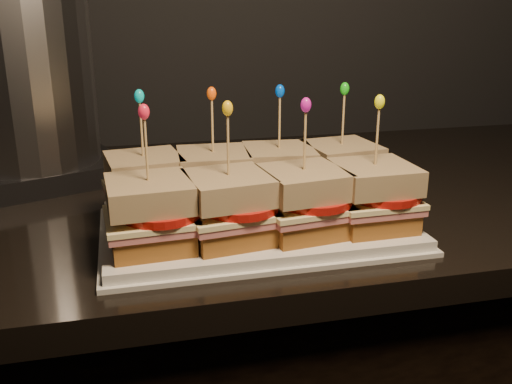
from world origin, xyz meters
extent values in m
cube|color=black|center=(0.13, 1.67, 0.92)|extent=(2.29, 0.69, 0.04)
cube|color=silver|center=(0.00, 1.49, 0.94)|extent=(0.37, 0.23, 0.02)
cube|color=silver|center=(0.00, 1.49, 0.94)|extent=(0.39, 0.24, 0.01)
cube|color=#5C2F0F|center=(-0.13, 1.54, 0.96)|extent=(0.10, 0.10, 0.02)
cube|color=#C75659|center=(-0.13, 1.54, 0.98)|extent=(0.11, 0.11, 0.01)
cube|color=#FDEBA3|center=(-0.13, 1.54, 0.99)|extent=(0.11, 0.11, 0.01)
cylinder|color=#AE150E|center=(-0.12, 1.53, 0.99)|extent=(0.09, 0.09, 0.01)
cube|color=#563212|center=(-0.13, 1.54, 1.01)|extent=(0.10, 0.10, 0.03)
cylinder|color=tan|center=(-0.13, 1.54, 1.06)|extent=(0.00, 0.00, 0.09)
ellipsoid|color=#03B8B7|center=(-0.13, 1.54, 1.10)|extent=(0.01, 0.01, 0.02)
cube|color=#5C2F0F|center=(-0.04, 1.54, 0.96)|extent=(0.09, 0.09, 0.02)
cube|color=#C75659|center=(-0.04, 1.54, 0.98)|extent=(0.10, 0.10, 0.01)
cube|color=#FDEBA3|center=(-0.04, 1.54, 0.99)|extent=(0.10, 0.10, 0.01)
cylinder|color=#AE150E|center=(-0.03, 1.53, 0.99)|extent=(0.09, 0.09, 0.01)
cube|color=#563212|center=(-0.04, 1.54, 1.01)|extent=(0.09, 0.09, 0.03)
cylinder|color=tan|center=(-0.04, 1.54, 1.06)|extent=(0.00, 0.00, 0.09)
ellipsoid|color=#F54F09|center=(-0.04, 1.54, 1.10)|extent=(0.01, 0.01, 0.02)
cube|color=#5C2F0F|center=(0.05, 1.54, 0.96)|extent=(0.10, 0.10, 0.02)
cube|color=#C75659|center=(0.05, 1.54, 0.98)|extent=(0.11, 0.10, 0.01)
cube|color=#FDEBA3|center=(0.05, 1.54, 0.99)|extent=(0.11, 0.10, 0.01)
cylinder|color=#AE150E|center=(0.06, 1.53, 0.99)|extent=(0.09, 0.09, 0.01)
cube|color=#563212|center=(0.05, 1.54, 1.01)|extent=(0.10, 0.10, 0.03)
cylinder|color=tan|center=(0.05, 1.54, 1.06)|extent=(0.00, 0.00, 0.09)
ellipsoid|color=blue|center=(0.05, 1.54, 1.10)|extent=(0.01, 0.01, 0.02)
cube|color=#5C2F0F|center=(0.14, 1.54, 0.96)|extent=(0.10, 0.10, 0.02)
cube|color=#C75659|center=(0.14, 1.54, 0.98)|extent=(0.11, 0.10, 0.01)
cube|color=#FDEBA3|center=(0.14, 1.54, 0.99)|extent=(0.11, 0.11, 0.01)
cylinder|color=#AE150E|center=(0.15, 1.53, 0.99)|extent=(0.09, 0.09, 0.01)
cube|color=#563212|center=(0.14, 1.54, 1.01)|extent=(0.10, 0.10, 0.03)
cylinder|color=tan|center=(0.14, 1.54, 1.06)|extent=(0.00, 0.00, 0.09)
ellipsoid|color=#1AB514|center=(0.14, 1.54, 1.10)|extent=(0.01, 0.01, 0.02)
cube|color=#5C2F0F|center=(-0.13, 1.43, 0.96)|extent=(0.09, 0.09, 0.02)
cube|color=#C75659|center=(-0.13, 1.43, 0.98)|extent=(0.10, 0.10, 0.01)
cube|color=#FDEBA3|center=(-0.13, 1.43, 0.99)|extent=(0.10, 0.10, 0.01)
cylinder|color=#AE150E|center=(-0.12, 1.43, 0.99)|extent=(0.09, 0.09, 0.01)
cube|color=#563212|center=(-0.13, 1.43, 1.01)|extent=(0.10, 0.10, 0.03)
cylinder|color=tan|center=(-0.13, 1.43, 1.06)|extent=(0.00, 0.00, 0.09)
ellipsoid|color=red|center=(-0.13, 1.43, 1.10)|extent=(0.01, 0.01, 0.02)
cube|color=#5C2F0F|center=(-0.04, 1.43, 0.96)|extent=(0.10, 0.10, 0.02)
cube|color=#C75659|center=(-0.04, 1.43, 0.98)|extent=(0.11, 0.11, 0.01)
cube|color=#FDEBA3|center=(-0.04, 1.43, 0.99)|extent=(0.11, 0.11, 0.01)
cylinder|color=#AE150E|center=(-0.03, 1.43, 0.99)|extent=(0.09, 0.09, 0.01)
cube|color=#563212|center=(-0.04, 1.43, 1.01)|extent=(0.10, 0.10, 0.03)
cylinder|color=tan|center=(-0.04, 1.43, 1.06)|extent=(0.00, 0.00, 0.09)
ellipsoid|color=#E6A910|center=(-0.04, 1.43, 1.10)|extent=(0.01, 0.01, 0.02)
cube|color=#5C2F0F|center=(0.05, 1.43, 0.96)|extent=(0.10, 0.10, 0.02)
cube|color=#C75659|center=(0.05, 1.43, 0.98)|extent=(0.11, 0.10, 0.01)
cube|color=#FDEBA3|center=(0.05, 1.43, 0.99)|extent=(0.11, 0.11, 0.01)
cylinder|color=#AE150E|center=(0.06, 1.43, 0.99)|extent=(0.09, 0.09, 0.01)
cube|color=#563212|center=(0.05, 1.43, 1.01)|extent=(0.10, 0.10, 0.03)
cylinder|color=tan|center=(0.05, 1.43, 1.06)|extent=(0.00, 0.00, 0.09)
ellipsoid|color=#C31690|center=(0.05, 1.43, 1.10)|extent=(0.01, 0.01, 0.02)
cube|color=#5C2F0F|center=(0.14, 1.43, 0.96)|extent=(0.09, 0.09, 0.02)
cube|color=#C75659|center=(0.14, 1.43, 0.98)|extent=(0.10, 0.10, 0.01)
cube|color=#FDEBA3|center=(0.14, 1.43, 0.99)|extent=(0.10, 0.10, 0.01)
cylinder|color=#AE150E|center=(0.15, 1.43, 0.99)|extent=(0.09, 0.09, 0.01)
cube|color=#563212|center=(0.14, 1.43, 1.01)|extent=(0.09, 0.09, 0.03)
cylinder|color=tan|center=(0.14, 1.43, 1.06)|extent=(0.00, 0.00, 0.09)
ellipsoid|color=yellow|center=(0.14, 1.43, 1.10)|extent=(0.01, 0.01, 0.02)
cube|color=#262628|center=(-0.30, 1.79, 0.95)|extent=(0.33, 0.30, 0.03)
cylinder|color=silver|center=(-0.30, 1.79, 1.11)|extent=(0.22, 0.22, 0.29)
camera|label=1|loc=(-0.15, 0.83, 1.21)|focal=40.00mm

